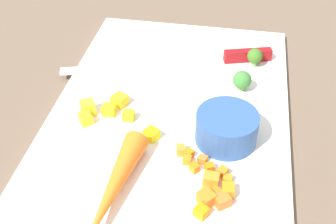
% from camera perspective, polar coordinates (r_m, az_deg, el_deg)
% --- Properties ---
extents(ground_plane, '(4.00, 4.00, 0.00)m').
position_cam_1_polar(ground_plane, '(0.62, 0.00, -1.56)').
color(ground_plane, brown).
extents(cutting_board, '(0.53, 0.33, 0.01)m').
position_cam_1_polar(cutting_board, '(0.61, 0.00, -1.14)').
color(cutting_board, white).
rests_on(cutting_board, ground_plane).
extents(prep_bowl, '(0.08, 0.08, 0.04)m').
position_cam_1_polar(prep_bowl, '(0.57, 7.68, -2.07)').
color(prep_bowl, '#2E528F').
rests_on(prep_bowl, cutting_board).
extents(chef_knife, '(0.11, 0.33, 0.02)m').
position_cam_1_polar(chef_knife, '(0.72, 5.07, 6.88)').
color(chef_knife, silver).
rests_on(chef_knife, cutting_board).
extents(whole_carrot, '(0.17, 0.05, 0.03)m').
position_cam_1_polar(whole_carrot, '(0.50, -7.20, -9.94)').
color(whole_carrot, orange).
rests_on(whole_carrot, cutting_board).
extents(carrot_dice_0, '(0.02, 0.02, 0.01)m').
position_cam_1_polar(carrot_dice_0, '(0.51, 7.84, -10.13)').
color(carrot_dice_0, orange).
rests_on(carrot_dice_0, cutting_board).
extents(carrot_dice_1, '(0.02, 0.02, 0.01)m').
position_cam_1_polar(carrot_dice_1, '(0.49, 4.37, -12.87)').
color(carrot_dice_1, orange).
rests_on(carrot_dice_1, cutting_board).
extents(carrot_dice_2, '(0.01, 0.01, 0.01)m').
position_cam_1_polar(carrot_dice_2, '(0.55, 4.53, -6.19)').
color(carrot_dice_2, orange).
rests_on(carrot_dice_2, cutting_board).
extents(carrot_dice_3, '(0.02, 0.02, 0.02)m').
position_cam_1_polar(carrot_dice_3, '(0.52, 5.65, -8.88)').
color(carrot_dice_3, orange).
rests_on(carrot_dice_3, cutting_board).
extents(carrot_dice_4, '(0.02, 0.02, 0.01)m').
position_cam_1_polar(carrot_dice_4, '(0.51, 6.20, -10.42)').
color(carrot_dice_4, orange).
rests_on(carrot_dice_4, cutting_board).
extents(carrot_dice_5, '(0.02, 0.01, 0.01)m').
position_cam_1_polar(carrot_dice_5, '(0.55, 1.70, -5.02)').
color(carrot_dice_5, orange).
rests_on(carrot_dice_5, cutting_board).
extents(carrot_dice_6, '(0.02, 0.02, 0.01)m').
position_cam_1_polar(carrot_dice_6, '(0.50, 7.06, -11.40)').
color(carrot_dice_6, orange).
rests_on(carrot_dice_6, cutting_board).
extents(carrot_dice_7, '(0.02, 0.02, 0.02)m').
position_cam_1_polar(carrot_dice_7, '(0.50, 5.04, -11.17)').
color(carrot_dice_7, orange).
rests_on(carrot_dice_7, cutting_board).
extents(carrot_dice_8, '(0.01, 0.01, 0.01)m').
position_cam_1_polar(carrot_dice_8, '(0.54, 3.47, -7.27)').
color(carrot_dice_8, orange).
rests_on(carrot_dice_8, cutting_board).
extents(carrot_dice_9, '(0.01, 0.01, 0.01)m').
position_cam_1_polar(carrot_dice_9, '(0.54, 2.50, -6.31)').
color(carrot_dice_9, orange).
rests_on(carrot_dice_9, cutting_board).
extents(carrot_dice_10, '(0.01, 0.01, 0.01)m').
position_cam_1_polar(carrot_dice_10, '(0.53, 7.78, -8.70)').
color(carrot_dice_10, orange).
rests_on(carrot_dice_10, cutting_board).
extents(carrot_dice_11, '(0.01, 0.01, 0.01)m').
position_cam_1_polar(carrot_dice_11, '(0.54, 5.46, -7.27)').
color(carrot_dice_11, orange).
rests_on(carrot_dice_11, cutting_board).
extents(carrot_dice_12, '(0.02, 0.02, 0.01)m').
position_cam_1_polar(carrot_dice_12, '(0.53, 7.17, -7.79)').
color(carrot_dice_12, orange).
rests_on(carrot_dice_12, cutting_board).
extents(carrot_dice_13, '(0.01, 0.01, 0.01)m').
position_cam_1_polar(carrot_dice_13, '(0.55, 2.76, -5.48)').
color(carrot_dice_13, orange).
rests_on(carrot_dice_13, cutting_board).
extents(pepper_dice_0, '(0.03, 0.03, 0.02)m').
position_cam_1_polar(pepper_dice_0, '(0.62, -10.45, 0.56)').
color(pepper_dice_0, yellow).
rests_on(pepper_dice_0, cutting_board).
extents(pepper_dice_1, '(0.01, 0.02, 0.01)m').
position_cam_1_polar(pepper_dice_1, '(0.60, -5.18, -0.48)').
color(pepper_dice_1, yellow).
rests_on(pepper_dice_1, cutting_board).
extents(pepper_dice_2, '(0.02, 0.02, 0.01)m').
position_cam_1_polar(pepper_dice_2, '(0.57, -2.17, -2.93)').
color(pepper_dice_2, yellow).
rests_on(pepper_dice_2, cutting_board).
extents(pepper_dice_3, '(0.02, 0.02, 0.01)m').
position_cam_1_polar(pepper_dice_3, '(0.62, -7.72, 0.26)').
color(pepper_dice_3, yellow).
rests_on(pepper_dice_3, cutting_board).
extents(pepper_dice_4, '(0.02, 0.02, 0.01)m').
position_cam_1_polar(pepper_dice_4, '(0.61, -10.73, -0.85)').
color(pepper_dice_4, yellow).
rests_on(pepper_dice_4, cutting_board).
extents(pepper_dice_5, '(0.03, 0.03, 0.02)m').
position_cam_1_polar(pepper_dice_5, '(0.63, -6.34, 1.54)').
color(pepper_dice_5, yellow).
rests_on(pepper_dice_5, cutting_board).
extents(broccoli_floret_0, '(0.02, 0.02, 0.03)m').
position_cam_1_polar(broccoli_floret_0, '(0.71, 11.30, 7.16)').
color(broccoli_floret_0, '#7FB86B').
rests_on(broccoli_floret_0, cutting_board).
extents(broccoli_floret_1, '(0.03, 0.03, 0.03)m').
position_cam_1_polar(broccoli_floret_1, '(0.66, 9.67, 4.12)').
color(broccoli_floret_1, '#8CAF56').
rests_on(broccoli_floret_1, cutting_board).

